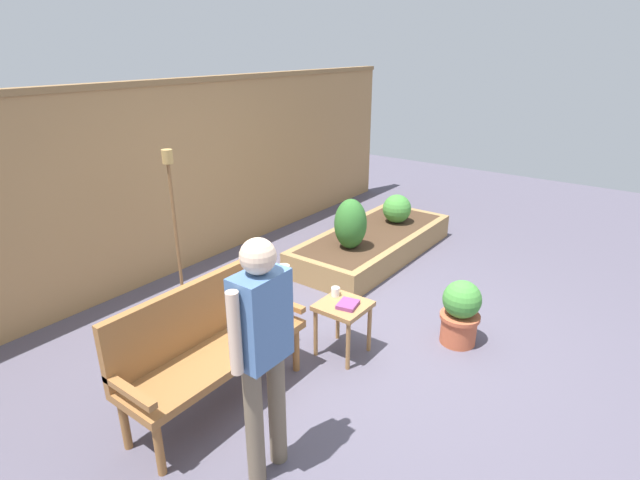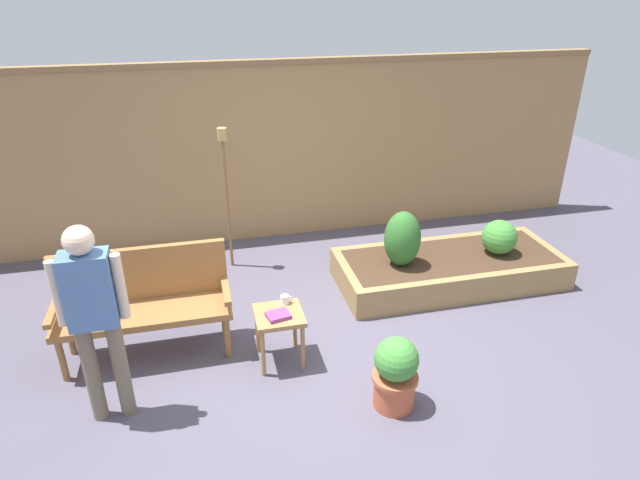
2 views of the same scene
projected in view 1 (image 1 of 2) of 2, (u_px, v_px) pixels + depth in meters
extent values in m
plane|color=#514C5B|center=(366.00, 339.00, 4.50)|extent=(14.00, 14.00, 0.00)
cube|color=#A37A4C|center=(172.00, 182.00, 5.55)|extent=(8.40, 0.10, 2.10)
cube|color=olive|center=(160.00, 82.00, 5.16)|extent=(8.40, 0.14, 0.06)
cylinder|color=#936033|center=(263.00, 334.00, 4.20)|extent=(0.06, 0.06, 0.40)
cylinder|color=#936033|center=(296.00, 349.00, 4.00)|extent=(0.06, 0.06, 0.40)
cylinder|color=#936033|center=(125.00, 423.00, 3.21)|extent=(0.06, 0.06, 0.40)
cylinder|color=#936033|center=(159.00, 448.00, 3.01)|extent=(0.06, 0.06, 0.40)
cube|color=#936033|center=(217.00, 355.00, 3.52)|extent=(1.44, 0.48, 0.06)
cube|color=#936033|center=(194.00, 313.00, 3.54)|extent=(1.44, 0.06, 0.48)
cube|color=#936033|center=(129.00, 391.00, 2.96)|extent=(0.06, 0.48, 0.04)
cube|color=#936033|center=(280.00, 302.00, 3.99)|extent=(0.06, 0.48, 0.04)
cylinder|color=#9E7042|center=(338.00, 317.00, 4.43)|extent=(0.04, 0.04, 0.44)
cylinder|color=#9E7042|center=(369.00, 328.00, 4.25)|extent=(0.04, 0.04, 0.44)
cylinder|color=#9E7042|center=(316.00, 333.00, 4.19)|extent=(0.04, 0.04, 0.44)
cylinder|color=#9E7042|center=(348.00, 346.00, 4.00)|extent=(0.04, 0.04, 0.44)
cube|color=#9E7042|center=(343.00, 306.00, 4.13)|extent=(0.40, 0.40, 0.04)
cylinder|color=white|center=(335.00, 292.00, 4.24)|extent=(0.07, 0.07, 0.08)
torus|color=white|center=(338.00, 290.00, 4.27)|extent=(0.06, 0.01, 0.06)
cube|color=#7F3875|center=(348.00, 305.00, 4.08)|extent=(0.21, 0.18, 0.03)
cylinder|color=#B75638|center=(458.00, 330.00, 4.41)|extent=(0.31, 0.31, 0.25)
cylinder|color=#B75638|center=(460.00, 316.00, 4.36)|extent=(0.35, 0.35, 0.04)
sphere|color=#428938|center=(462.00, 299.00, 4.29)|extent=(0.34, 0.34, 0.34)
cube|color=#997547|center=(405.00, 252.00, 5.99)|extent=(2.40, 0.09, 0.30)
cube|color=#997547|center=(343.00, 236.00, 6.50)|extent=(2.40, 0.09, 0.30)
cube|color=#997547|center=(318.00, 275.00, 5.39)|extent=(0.09, 0.82, 0.30)
cube|color=#997547|center=(414.00, 220.00, 7.11)|extent=(0.09, 0.82, 0.30)
cube|color=#422D1E|center=(373.00, 244.00, 6.25)|extent=(2.22, 0.82, 0.30)
cylinder|color=brown|center=(350.00, 245.00, 5.72)|extent=(0.04, 0.04, 0.06)
ellipsoid|color=#2D6628|center=(350.00, 224.00, 5.63)|extent=(0.37, 0.37, 0.59)
cylinder|color=brown|center=(396.00, 220.00, 6.55)|extent=(0.04, 0.04, 0.06)
sphere|color=#428938|center=(397.00, 209.00, 6.49)|extent=(0.37, 0.37, 0.37)
cylinder|color=brown|center=(176.00, 237.00, 4.86)|extent=(0.03, 0.03, 1.46)
cylinder|color=#AD894C|center=(167.00, 156.00, 4.57)|extent=(0.10, 0.10, 0.13)
cylinder|color=#70604C|center=(277.00, 407.00, 3.05)|extent=(0.11, 0.11, 0.82)
cylinder|color=#70604C|center=(254.00, 426.00, 2.90)|extent=(0.11, 0.11, 0.82)
cube|color=#4C70A3|center=(261.00, 318.00, 2.73)|extent=(0.32, 0.20, 0.54)
cylinder|color=beige|center=(285.00, 304.00, 2.87)|extent=(0.07, 0.07, 0.49)
cylinder|color=beige|center=(235.00, 334.00, 2.58)|extent=(0.07, 0.07, 0.49)
sphere|color=beige|center=(258.00, 256.00, 2.59)|extent=(0.20, 0.20, 0.20)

